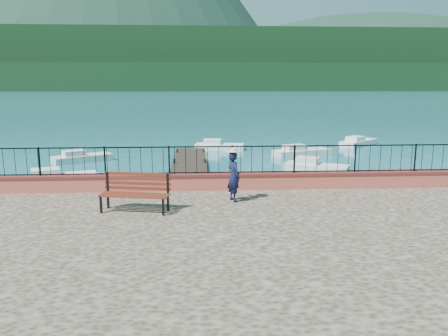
{
  "coord_description": "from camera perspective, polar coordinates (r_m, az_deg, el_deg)",
  "views": [
    {
      "loc": [
        -1.51,
        -11.3,
        4.88
      ],
      "look_at": [
        -0.69,
        2.0,
        2.3
      ],
      "focal_mm": 35.0,
      "sensor_mm": 36.0,
      "label": 1
    }
  ],
  "objects": [
    {
      "name": "parapet",
      "position": [
        15.45,
        2.18,
        -1.72
      ],
      "size": [
        28.0,
        0.46,
        0.58
      ],
      "primitive_type": "cube",
      "color": "#BD5744",
      "rests_on": "promenade"
    },
    {
      "name": "boat_4",
      "position": [
        32.87,
        -0.59,
        3.12
      ],
      "size": [
        3.79,
        1.86,
        0.8
      ],
      "primitive_type": "cube",
      "rotation": [
        0.0,
        0.0,
        -0.16
      ],
      "color": "white",
      "rests_on": "ground"
    },
    {
      "name": "boat_1",
      "position": [
        25.1,
        11.99,
        0.43
      ],
      "size": [
        3.74,
        2.83,
        0.8
      ],
      "primitive_type": "cube",
      "rotation": [
        0.0,
        0.0,
        -0.5
      ],
      "color": "silver",
      "rests_on": "ground"
    },
    {
      "name": "boat_3",
      "position": [
        29.11,
        -18.03,
        1.56
      ],
      "size": [
        3.75,
        3.04,
        0.8
      ],
      "primitive_type": "cube",
      "rotation": [
        0.0,
        0.0,
        0.57
      ],
      "color": "silver",
      "rests_on": "ground"
    },
    {
      "name": "ground",
      "position": [
        12.4,
        3.86,
        -12.24
      ],
      "size": [
        2000.0,
        2000.0,
        0.0
      ],
      "primitive_type": "plane",
      "color": "#19596B",
      "rests_on": "ground"
    },
    {
      "name": "foothills",
      "position": [
        371.7,
        -3.38,
        13.58
      ],
      "size": [
        900.0,
        120.0,
        44.0
      ],
      "primitive_type": "cube",
      "color": "black",
      "rests_on": "ground"
    },
    {
      "name": "boat_0",
      "position": [
        23.21,
        -20.87,
        -0.9
      ],
      "size": [
        3.95,
        2.42,
        0.8
      ],
      "primitive_type": "cube",
      "rotation": [
        0.0,
        0.0,
        0.32
      ],
      "color": "silver",
      "rests_on": "ground"
    },
    {
      "name": "dock",
      "position": [
        23.78,
        -4.63,
        -0.55
      ],
      "size": [
        2.0,
        16.0,
        0.3
      ],
      "primitive_type": "cube",
      "color": "#2D231C",
      "rests_on": "ground"
    },
    {
      "name": "far_forest",
      "position": [
        311.33,
        -3.31,
        11.7
      ],
      "size": [
        900.0,
        60.0,
        18.0
      ],
      "primitive_type": "cube",
      "color": "black",
      "rests_on": "ground"
    },
    {
      "name": "park_bench",
      "position": [
        13.03,
        -11.53,
        -4.17
      ],
      "size": [
        2.1,
        1.05,
        1.12
      ],
      "rotation": [
        0.0,
        0.0,
        -0.2
      ],
      "color": "black",
      "rests_on": "promenade"
    },
    {
      "name": "railing",
      "position": [
        15.3,
        2.2,
        1.07
      ],
      "size": [
        27.0,
        0.05,
        0.95
      ],
      "primitive_type": "cube",
      "color": "black",
      "rests_on": "parapet"
    },
    {
      "name": "hat",
      "position": [
        13.63,
        1.29,
        2.42
      ],
      "size": [
        0.44,
        0.44,
        0.12
      ],
      "primitive_type": "cylinder",
      "color": "silver",
      "rests_on": "person"
    },
    {
      "name": "boat_5",
      "position": [
        36.75,
        17.21,
        3.46
      ],
      "size": [
        3.9,
        3.68,
        0.8
      ],
      "primitive_type": "cube",
      "rotation": [
        0.0,
        0.0,
        0.73
      ],
      "color": "silver",
      "rests_on": "ground"
    },
    {
      "name": "boat_2",
      "position": [
        30.55,
        10.18,
        2.35
      ],
      "size": [
        4.3,
        2.6,
        0.8
      ],
      "primitive_type": "cube",
      "rotation": [
        0.0,
        0.0,
        0.34
      ],
      "color": "silver",
      "rests_on": "ground"
    },
    {
      "name": "companion_hill",
      "position": [
        612.76,
        17.95,
        9.98
      ],
      "size": [
        448.0,
        384.0,
        180.0
      ],
      "primitive_type": "ellipsoid",
      "color": "#142D23",
      "rests_on": "ground"
    },
    {
      "name": "person",
      "position": [
        13.78,
        1.28,
        -1.11
      ],
      "size": [
        0.58,
        0.68,
        1.6
      ],
      "primitive_type": "imported",
      "rotation": [
        0.0,
        0.0,
        1.97
      ],
      "color": "black",
      "rests_on": "promenade"
    }
  ]
}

